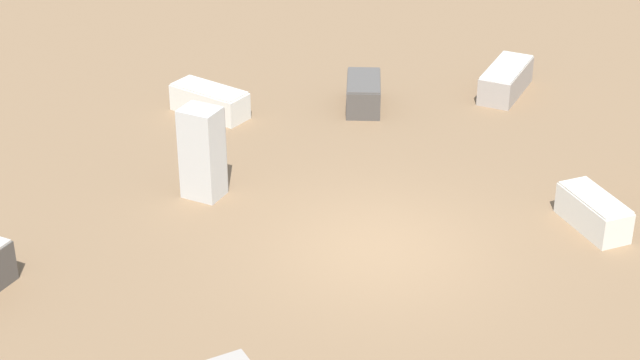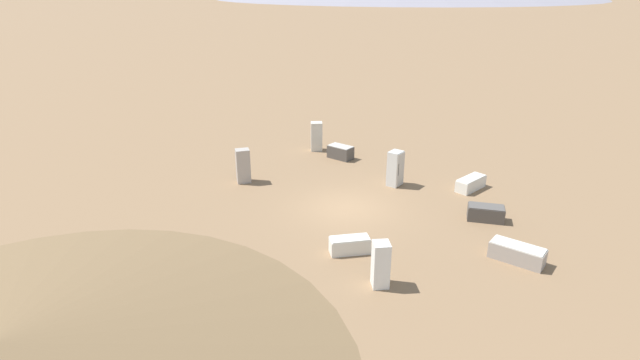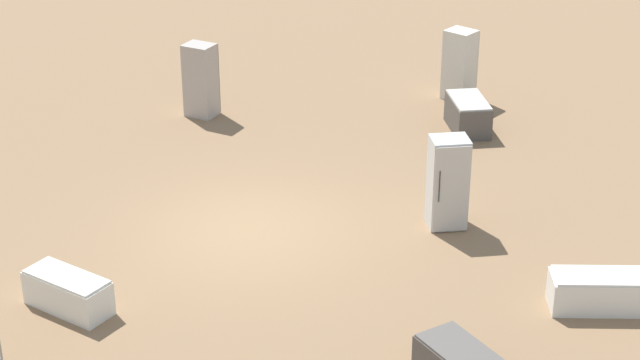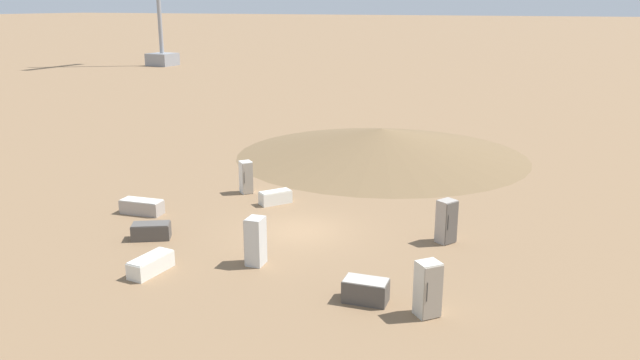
{
  "view_description": "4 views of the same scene",
  "coord_description": "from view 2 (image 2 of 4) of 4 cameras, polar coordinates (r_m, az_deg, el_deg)",
  "views": [
    {
      "loc": [
        -7.67,
        14.14,
        9.87
      ],
      "look_at": [
        1.29,
        -0.09,
        0.94
      ],
      "focal_mm": 60.0,
      "sensor_mm": 36.0,
      "label": 1
    },
    {
      "loc": [
        -15.77,
        -13.48,
        9.75
      ],
      "look_at": [
        -0.5,
        1.23,
        1.21
      ],
      "focal_mm": 28.0,
      "sensor_mm": 36.0,
      "label": 2
    },
    {
      "loc": [
        0.74,
        -18.05,
        9.59
      ],
      "look_at": [
        1.36,
        -0.23,
        1.15
      ],
      "focal_mm": 60.0,
      "sensor_mm": 36.0,
      "label": 3
    },
    {
      "loc": [
        22.32,
        11.0,
        9.3
      ],
      "look_at": [
        -1.16,
        0.46,
        2.0
      ],
      "focal_mm": 35.0,
      "sensor_mm": 36.0,
      "label": 4
    }
  ],
  "objects": [
    {
      "name": "discarded_fridge_5",
      "position": [
        25.95,
        16.85,
        -0.37
      ],
      "size": [
        1.82,
        0.78,
        0.63
      ],
      "rotation": [
        0.0,
        0.0,
        4.66
      ],
      "color": "silver",
      "rests_on": "ground_plane"
    },
    {
      "name": "discarded_fridge_3",
      "position": [
        25.4,
        8.61,
        1.3
      ],
      "size": [
        0.76,
        0.7,
        1.81
      ],
      "rotation": [
        0.0,
        0.0,
        3.24
      ],
      "color": "silver",
      "rests_on": "ground_plane"
    },
    {
      "name": "discarded_fridge_1",
      "position": [
        17.18,
        6.94,
        -9.54
      ],
      "size": [
        0.82,
        0.83,
        1.65
      ],
      "rotation": [
        0.0,
        0.0,
        5.58
      ],
      "color": "white",
      "rests_on": "ground_plane"
    },
    {
      "name": "discarded_fridge_0",
      "position": [
        20.05,
        21.6,
        -7.78
      ],
      "size": [
        0.98,
        2.02,
        0.66
      ],
      "rotation": [
        0.0,
        0.0,
        0.12
      ],
      "color": "#A89E93",
      "rests_on": "ground_plane"
    },
    {
      "name": "discarded_fridge_2",
      "position": [
        25.84,
        -8.79,
        1.62
      ],
      "size": [
        0.88,
        0.85,
        1.77
      ],
      "rotation": [
        0.0,
        0.0,
        5.77
      ],
      "color": "#A89E93",
      "rests_on": "ground_plane"
    },
    {
      "name": "discarded_fridge_8",
      "position": [
        30.45,
        -0.4,
        5.01
      ],
      "size": [
        0.91,
        0.91,
        1.77
      ],
      "rotation": [
        0.0,
        0.0,
        5.54
      ],
      "color": "beige",
      "rests_on": "ground_plane"
    },
    {
      "name": "discarded_fridge_7",
      "position": [
        29.21,
        2.36,
        3.21
      ],
      "size": [
        0.91,
        1.5,
        0.77
      ],
      "rotation": [
        0.0,
        0.0,
        0.09
      ],
      "color": "#4C4742",
      "rests_on": "ground_plane"
    },
    {
      "name": "discarded_fridge_6",
      "position": [
        22.86,
        18.41,
        -3.6
      ],
      "size": [
        1.41,
        1.7,
        0.67
      ],
      "rotation": [
        0.0,
        0.0,
        0.52
      ],
      "color": "#4C4742",
      "rests_on": "ground_plane"
    },
    {
      "name": "ground_plane",
      "position": [
        22.92,
        3.08,
        -3.26
      ],
      "size": [
        1000.0,
        1000.0,
        0.0
      ],
      "primitive_type": "plane",
      "color": "#846647"
    },
    {
      "name": "discarded_fridge_4",
      "position": [
        19.26,
        3.42,
        -7.44
      ],
      "size": [
        1.61,
        1.4,
        0.64
      ],
      "rotation": [
        0.0,
        0.0,
        0.95
      ],
      "color": "silver",
      "rests_on": "ground_plane"
    }
  ]
}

